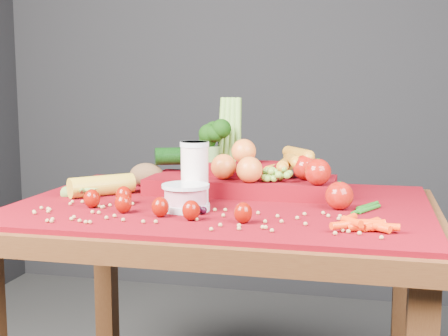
% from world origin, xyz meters
% --- Properties ---
extents(table, '(1.10, 0.80, 0.75)m').
position_xyz_m(table, '(0.00, 0.00, 0.66)').
color(table, '#3D1D0D').
rests_on(table, ground).
extents(red_cloth, '(1.05, 0.75, 0.01)m').
position_xyz_m(red_cloth, '(0.00, 0.00, 0.76)').
color(red_cloth, '#65030B').
rests_on(red_cloth, table).
extents(milk_glass, '(0.07, 0.07, 0.16)m').
position_xyz_m(milk_glass, '(-0.07, -0.03, 0.85)').
color(milk_glass, silver).
rests_on(milk_glass, red_cloth).
extents(yogurt_bowl, '(0.12, 0.12, 0.06)m').
position_xyz_m(yogurt_bowl, '(-0.06, -0.11, 0.80)').
color(yogurt_bowl, silver).
rests_on(yogurt_bowl, red_cloth).
extents(strawberry_scatter, '(0.44, 0.18, 0.05)m').
position_xyz_m(strawberry_scatter, '(-0.13, -0.17, 0.79)').
color(strawberry_scatter, '#850A05').
rests_on(strawberry_scatter, red_cloth).
extents(dark_grape_cluster, '(0.06, 0.05, 0.03)m').
position_xyz_m(dark_grape_cluster, '(-0.03, -0.14, 0.78)').
color(dark_grape_cluster, black).
rests_on(dark_grape_cluster, red_cloth).
extents(soybean_scatter, '(0.84, 0.24, 0.01)m').
position_xyz_m(soybean_scatter, '(0.00, -0.20, 0.77)').
color(soybean_scatter, '#AE814B').
rests_on(soybean_scatter, red_cloth).
extents(corn_ear, '(0.25, 0.26, 0.06)m').
position_xyz_m(corn_ear, '(-0.37, -0.01, 0.78)').
color(corn_ear, gold).
rests_on(corn_ear, red_cloth).
extents(potato, '(0.10, 0.08, 0.07)m').
position_xyz_m(potato, '(-0.28, 0.19, 0.80)').
color(potato, brown).
rests_on(potato, red_cloth).
extents(baby_carrot_pile, '(0.17, 0.17, 0.03)m').
position_xyz_m(baby_carrot_pile, '(0.37, -0.21, 0.78)').
color(baby_carrot_pile, '#F13508').
rests_on(baby_carrot_pile, red_cloth).
extents(green_bean_pile, '(0.14, 0.12, 0.01)m').
position_xyz_m(green_bean_pile, '(0.37, -0.01, 0.77)').
color(green_bean_pile, '#1A6016').
rests_on(green_bean_pile, red_cloth).
extents(produce_mound, '(0.60, 0.37, 0.27)m').
position_xyz_m(produce_mound, '(0.03, 0.16, 0.82)').
color(produce_mound, '#65030B').
rests_on(produce_mound, red_cloth).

